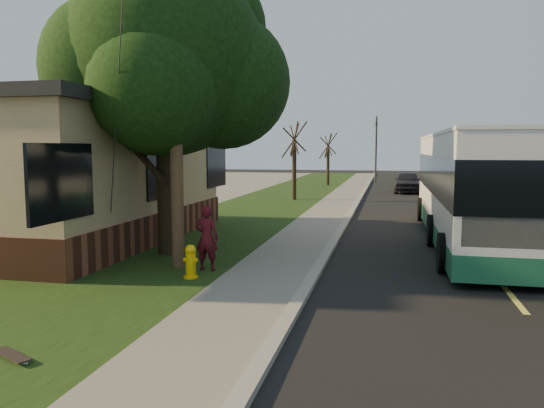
{
  "coord_description": "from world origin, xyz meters",
  "views": [
    {
      "loc": [
        1.59,
        -10.72,
        2.9
      ],
      "look_at": [
        -1.27,
        2.22,
        1.5
      ],
      "focal_mm": 35.0,
      "sensor_mm": 36.0,
      "label": 1
    }
  ],
  "objects_px": {
    "bare_tree_far": "(328,160)",
    "skateboard_main": "(178,243)",
    "leafy_tree": "(168,62)",
    "skateboarder": "(207,238)",
    "skateboard_spare": "(12,355)",
    "transit_bus": "(474,185)",
    "distant_car": "(407,182)",
    "traffic_signal": "(376,145)",
    "dumpster": "(85,212)",
    "utility_pole": "(175,73)",
    "bare_tree_near": "(294,162)",
    "fire_hydrant": "(191,262)"
  },
  "relations": [
    {
      "from": "traffic_signal",
      "to": "transit_bus",
      "type": "bearing_deg",
      "value": -82.4
    },
    {
      "from": "bare_tree_far",
      "to": "skateboard_main",
      "type": "relative_size",
      "value": 4.99
    },
    {
      "from": "transit_bus",
      "to": "skateboard_main",
      "type": "distance_m",
      "value": 9.18
    },
    {
      "from": "skateboard_spare",
      "to": "skateboarder",
      "type": "bearing_deg",
      "value": 81.64
    },
    {
      "from": "transit_bus",
      "to": "skateboard_spare",
      "type": "height_order",
      "value": "transit_bus"
    },
    {
      "from": "skateboard_main",
      "to": "dumpster",
      "type": "distance_m",
      "value": 4.27
    },
    {
      "from": "bare_tree_near",
      "to": "dumpster",
      "type": "height_order",
      "value": "bare_tree_near"
    },
    {
      "from": "bare_tree_far",
      "to": "skateboarder",
      "type": "relative_size",
      "value": 2.64
    },
    {
      "from": "traffic_signal",
      "to": "dumpster",
      "type": "bearing_deg",
      "value": -106.97
    },
    {
      "from": "bare_tree_far",
      "to": "skateboard_main",
      "type": "distance_m",
      "value": 26.51
    },
    {
      "from": "transit_bus",
      "to": "skateboard_spare",
      "type": "distance_m",
      "value": 13.63
    },
    {
      "from": "fire_hydrant",
      "to": "bare_tree_near",
      "type": "relative_size",
      "value": 0.17
    },
    {
      "from": "transit_bus",
      "to": "skateboarder",
      "type": "relative_size",
      "value": 8.11
    },
    {
      "from": "bare_tree_far",
      "to": "bare_tree_near",
      "type": "bearing_deg",
      "value": -92.39
    },
    {
      "from": "traffic_signal",
      "to": "skateboard_main",
      "type": "relative_size",
      "value": 6.8
    },
    {
      "from": "leafy_tree",
      "to": "traffic_signal",
      "type": "bearing_deg",
      "value": 81.53
    },
    {
      "from": "distant_car",
      "to": "traffic_signal",
      "type": "bearing_deg",
      "value": 106.34
    },
    {
      "from": "bare_tree_near",
      "to": "transit_bus",
      "type": "height_order",
      "value": "bare_tree_near"
    },
    {
      "from": "leafy_tree",
      "to": "distant_car",
      "type": "height_order",
      "value": "leafy_tree"
    },
    {
      "from": "leafy_tree",
      "to": "fire_hydrant",
      "type": "bearing_deg",
      "value": -59.33
    },
    {
      "from": "bare_tree_near",
      "to": "skateboard_spare",
      "type": "relative_size",
      "value": 5.69
    },
    {
      "from": "traffic_signal",
      "to": "skateboarder",
      "type": "distance_m",
      "value": 33.43
    },
    {
      "from": "leafy_tree",
      "to": "bare_tree_near",
      "type": "relative_size",
      "value": 1.81
    },
    {
      "from": "utility_pole",
      "to": "leafy_tree",
      "type": "height_order",
      "value": "utility_pole"
    },
    {
      "from": "fire_hydrant",
      "to": "skateboard_main",
      "type": "bearing_deg",
      "value": 116.29
    },
    {
      "from": "bare_tree_far",
      "to": "distant_car",
      "type": "distance_m",
      "value": 7.72
    },
    {
      "from": "leafy_tree",
      "to": "traffic_signal",
      "type": "relative_size",
      "value": 1.42
    },
    {
      "from": "fire_hydrant",
      "to": "leafy_tree",
      "type": "height_order",
      "value": "leafy_tree"
    },
    {
      "from": "skateboarder",
      "to": "distant_car",
      "type": "bearing_deg",
      "value": -101.11
    },
    {
      "from": "skateboard_spare",
      "to": "bare_tree_near",
      "type": "bearing_deg",
      "value": 90.47
    },
    {
      "from": "bare_tree_far",
      "to": "distant_car",
      "type": "relative_size",
      "value": 0.97
    },
    {
      "from": "fire_hydrant",
      "to": "leafy_tree",
      "type": "distance_m",
      "value": 5.65
    },
    {
      "from": "traffic_signal",
      "to": "distant_car",
      "type": "xyz_separation_m",
      "value": [
        2.29,
        -8.93,
        -2.46
      ]
    },
    {
      "from": "bare_tree_near",
      "to": "traffic_signal",
      "type": "height_order",
      "value": "traffic_signal"
    },
    {
      "from": "skateboard_main",
      "to": "dumpster",
      "type": "xyz_separation_m",
      "value": [
        -3.94,
        1.5,
        0.65
      ]
    },
    {
      "from": "skateboarder",
      "to": "distant_car",
      "type": "height_order",
      "value": "skateboarder"
    },
    {
      "from": "skateboard_main",
      "to": "skateboarder",
      "type": "bearing_deg",
      "value": -56.28
    },
    {
      "from": "distant_car",
      "to": "utility_pole",
      "type": "bearing_deg",
      "value": -102.26
    },
    {
      "from": "skateboard_main",
      "to": "fire_hydrant",
      "type": "bearing_deg",
      "value": -63.71
    },
    {
      "from": "fire_hydrant",
      "to": "bare_tree_near",
      "type": "bearing_deg",
      "value": 92.86
    },
    {
      "from": "skateboard_main",
      "to": "distant_car",
      "type": "bearing_deg",
      "value": 71.53
    },
    {
      "from": "fire_hydrant",
      "to": "skateboard_spare",
      "type": "xyz_separation_m",
      "value": [
        -0.71,
        -4.76,
        -0.31
      ]
    },
    {
      "from": "skateboard_main",
      "to": "skateboard_spare",
      "type": "height_order",
      "value": "skateboard_main"
    },
    {
      "from": "skateboard_spare",
      "to": "fire_hydrant",
      "type": "bearing_deg",
      "value": 81.46
    },
    {
      "from": "skateboard_main",
      "to": "leafy_tree",
      "type": "bearing_deg",
      "value": -77.71
    },
    {
      "from": "fire_hydrant",
      "to": "distant_car",
      "type": "xyz_separation_m",
      "value": [
        5.39,
        25.07,
        0.28
      ]
    },
    {
      "from": "utility_pole",
      "to": "skateboard_main",
      "type": "distance_m",
      "value": 5.31
    },
    {
      "from": "fire_hydrant",
      "to": "skateboarder",
      "type": "distance_m",
      "value": 0.89
    },
    {
      "from": "leafy_tree",
      "to": "skateboarder",
      "type": "bearing_deg",
      "value": -48.13
    },
    {
      "from": "transit_bus",
      "to": "utility_pole",
      "type": "bearing_deg",
      "value": -143.6
    }
  ]
}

